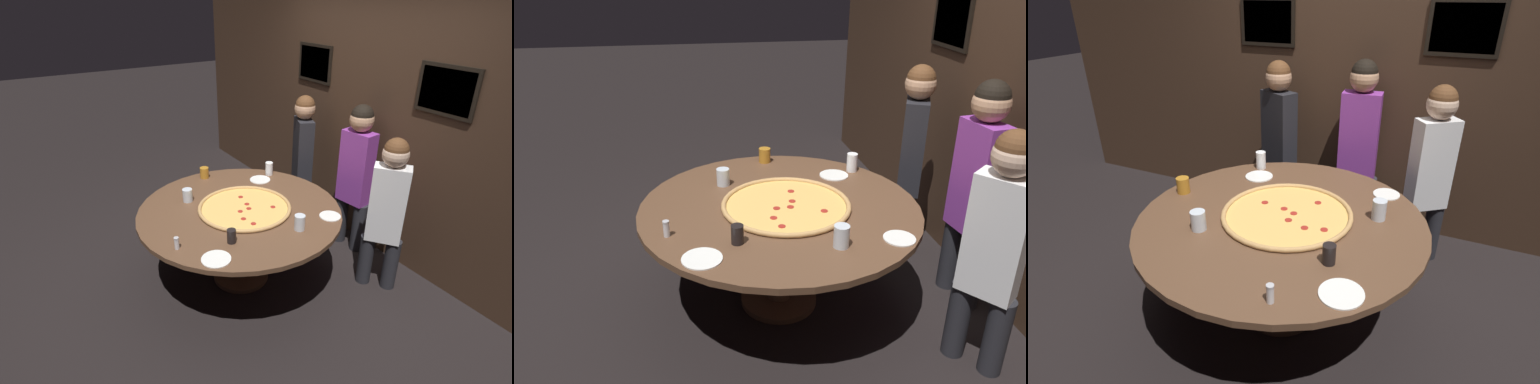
% 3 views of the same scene
% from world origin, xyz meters
% --- Properties ---
extents(ground_plane, '(24.00, 24.00, 0.00)m').
position_xyz_m(ground_plane, '(0.00, 0.00, 0.00)').
color(ground_plane, black).
extents(back_wall, '(6.40, 0.08, 2.60)m').
position_xyz_m(back_wall, '(0.00, 1.49, 1.30)').
color(back_wall, '#3D281C').
rests_on(back_wall, ground_plane).
extents(dining_table, '(1.78, 1.78, 0.74)m').
position_xyz_m(dining_table, '(0.00, 0.00, 0.63)').
color(dining_table, brown).
rests_on(dining_table, ground_plane).
extents(giant_pizza, '(0.82, 0.82, 0.03)m').
position_xyz_m(giant_pizza, '(0.02, 0.04, 0.75)').
color(giant_pizza, '#EAB75B').
rests_on(giant_pizza, dining_table).
extents(drink_cup_far_right, '(0.09, 0.09, 0.12)m').
position_xyz_m(drink_cup_far_right, '(-0.38, -0.32, 0.80)').
color(drink_cup_far_right, silver).
rests_on(drink_cup_far_right, dining_table).
extents(drink_cup_front_edge, '(0.09, 0.09, 0.11)m').
position_xyz_m(drink_cup_front_edge, '(-0.76, 0.03, 0.80)').
color(drink_cup_front_edge, '#BC7A23').
rests_on(drink_cup_front_edge, dining_table).
extents(drink_cup_by_shaker, '(0.09, 0.09, 0.13)m').
position_xyz_m(drink_cup_by_shaker, '(0.55, 0.23, 0.80)').
color(drink_cup_by_shaker, silver).
rests_on(drink_cup_by_shaker, dining_table).
extents(drink_cup_beside_pizza, '(0.07, 0.07, 0.11)m').
position_xyz_m(drink_cup_beside_pizza, '(0.42, -0.32, 0.80)').
color(drink_cup_beside_pizza, black).
rests_on(drink_cup_beside_pizza, dining_table).
extents(drink_cup_centre_back, '(0.08, 0.08, 0.13)m').
position_xyz_m(drink_cup_centre_back, '(-0.47, 0.63, 0.81)').
color(drink_cup_centre_back, white).
rests_on(drink_cup_centre_back, dining_table).
extents(white_plate_far_back, '(0.21, 0.21, 0.01)m').
position_xyz_m(white_plate_far_back, '(-0.41, 0.48, 0.74)').
color(white_plate_far_back, white).
rests_on(white_plate_far_back, dining_table).
extents(white_plate_left_side, '(0.18, 0.18, 0.01)m').
position_xyz_m(white_plate_left_side, '(0.53, 0.58, 0.74)').
color(white_plate_left_side, white).
rests_on(white_plate_left_side, dining_table).
extents(white_plate_right_side, '(0.22, 0.22, 0.01)m').
position_xyz_m(white_plate_right_side, '(0.55, -0.52, 0.74)').
color(white_plate_right_side, white).
rests_on(white_plate_right_side, dining_table).
extents(condiment_shaker, '(0.04, 0.04, 0.10)m').
position_xyz_m(condiment_shaker, '(0.27, -0.70, 0.79)').
color(condiment_shaker, silver).
rests_on(condiment_shaker, dining_table).
extents(diner_centre_back, '(0.39, 0.23, 1.52)m').
position_xyz_m(diner_centre_back, '(0.14, 1.25, 0.86)').
color(diner_centre_back, '#232328').
rests_on(diner_centre_back, ground_plane).
extents(diner_side_right, '(0.39, 0.28, 1.49)m').
position_xyz_m(diner_side_right, '(-0.55, 1.14, 0.84)').
color(diner_side_right, '#232328').
rests_on(diner_side_right, ground_plane).
extents(diner_far_left, '(0.36, 0.32, 1.43)m').
position_xyz_m(diner_far_left, '(0.76, 1.01, 0.81)').
color(diner_far_left, '#232328').
rests_on(diner_far_left, ground_plane).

